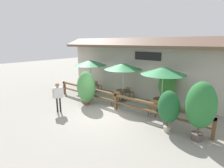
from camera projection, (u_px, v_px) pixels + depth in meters
ground_plane at (104, 115)px, 9.65m from camera, size 60.00×60.00×0.00m
building_facade at (143, 68)px, 12.20m from camera, size 14.28×1.49×4.23m
patio_railing at (116, 98)px, 10.27m from camera, size 10.40×0.14×0.95m
patio_umbrella_near at (90, 63)px, 13.30m from camera, size 2.47×2.47×2.64m
dining_table_near at (91, 85)px, 13.72m from camera, size 0.95×0.95×0.74m
chair_near_streetside at (84, 89)px, 13.13m from camera, size 0.51×0.51×0.84m
chair_near_wallside at (97, 85)px, 14.35m from camera, size 0.47×0.47×0.84m
patio_umbrella_middle at (123, 66)px, 11.37m from camera, size 2.47×2.47×2.64m
dining_table_middle at (123, 93)px, 11.79m from camera, size 0.95×0.95×0.74m
chair_middle_streetside at (116, 97)px, 11.22m from camera, size 0.50×0.50×0.84m
chair_middle_wallside at (129, 92)px, 12.40m from camera, size 0.46×0.46×0.84m
patio_umbrella_far at (163, 71)px, 9.57m from camera, size 2.47×2.47×2.64m
dining_table_far at (161, 102)px, 10.00m from camera, size 0.95×0.95×0.74m
chair_far_streetside at (154, 107)px, 9.51m from camera, size 0.48×0.48×0.84m
chair_far_wallside at (167, 100)px, 10.59m from camera, size 0.45×0.45×0.84m
potted_plant_small_flowering at (169, 107)px, 7.61m from camera, size 0.95×0.85×1.90m
potted_plant_entrance_palm at (201, 106)px, 6.84m from camera, size 1.15×1.04×2.46m
potted_plant_corner_fern at (86, 87)px, 10.95m from camera, size 1.23×1.10×2.16m
potted_plant_broad_leaf at (167, 87)px, 10.76m from camera, size 1.02×0.92×2.01m
pedestrian at (58, 94)px, 9.80m from camera, size 0.35×0.57×1.71m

